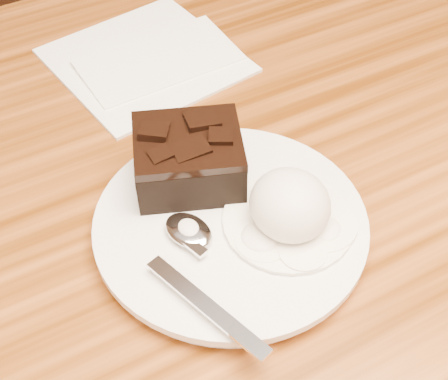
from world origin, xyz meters
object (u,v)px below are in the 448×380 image
ice_cream_scoop (290,205)px  plate (231,228)px  brownie (189,162)px  napkin (145,59)px  spoon (189,232)px

ice_cream_scoop → plate: bearing=147.3°
brownie → napkin: size_ratio=0.49×
plate → brownie: (-0.01, 0.05, 0.03)m
spoon → plate: bearing=-19.8°
brownie → spoon: size_ratio=0.51×
spoon → napkin: spoon is taller
brownie → ice_cream_scoop: ice_cream_scoop is taller
brownie → spoon: brownie is taller
brownie → ice_cream_scoop: bearing=-60.8°
brownie → napkin: brownie is taller
ice_cream_scoop → napkin: 0.25m
plate → brownie: size_ratio=2.54×
plate → spoon: (-0.03, 0.00, 0.01)m
ice_cream_scoop → spoon: bearing=160.5°
ice_cream_scoop → napkin: ice_cream_scoop is taller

